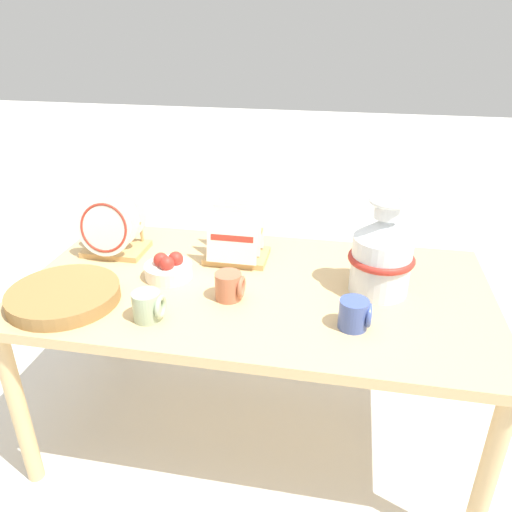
{
  "coord_description": "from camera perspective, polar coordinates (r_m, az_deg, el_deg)",
  "views": [
    {
      "loc": [
        0.28,
        -1.44,
        1.5
      ],
      "look_at": [
        0.0,
        0.0,
        0.77
      ],
      "focal_mm": 35.0,
      "sensor_mm": 36.0,
      "label": 1
    }
  ],
  "objects": [
    {
      "name": "mug_terracotta_glaze",
      "position": [
        1.59,
        -3.02,
        -3.45
      ],
      "size": [
        0.09,
        0.09,
        0.09
      ],
      "color": "#B76647",
      "rests_on": "display_table"
    },
    {
      "name": "display_table",
      "position": [
        1.72,
        0.0,
        -5.26
      ],
      "size": [
        1.56,
        0.83,
        0.66
      ],
      "color": "tan",
      "rests_on": "ground_plane"
    },
    {
      "name": "wicker_charger_stack",
      "position": [
        1.7,
        -21.1,
        -4.22
      ],
      "size": [
        0.35,
        0.35,
        0.04
      ],
      "color": "olive",
      "rests_on": "display_table"
    },
    {
      "name": "mug_cobalt_glaze",
      "position": [
        1.48,
        11.25,
        -6.55
      ],
      "size": [
        0.09,
        0.09,
        0.09
      ],
      "color": "#42569E",
      "rests_on": "display_table"
    },
    {
      "name": "dish_rack_square_plates",
      "position": [
        1.84,
        -2.2,
        1.36
      ],
      "size": [
        0.23,
        0.19,
        0.2
      ],
      "color": "tan",
      "rests_on": "display_table"
    },
    {
      "name": "mug_sage_glaze",
      "position": [
        1.52,
        -12.2,
        -5.62
      ],
      "size": [
        0.09,
        0.09,
        0.09
      ],
      "color": "#9EB28E",
      "rests_on": "display_table"
    },
    {
      "name": "fruit_bowl",
      "position": [
        1.75,
        -9.95,
        -1.36
      ],
      "size": [
        0.16,
        0.16,
        0.09
      ],
      "color": "silver",
      "rests_on": "display_table"
    },
    {
      "name": "dish_rack_round_plates",
      "position": [
        1.95,
        -16.03,
        2.54
      ],
      "size": [
        0.23,
        0.2,
        0.23
      ],
      "color": "tan",
      "rests_on": "display_table"
    },
    {
      "name": "ceramic_vase",
      "position": [
        1.64,
        14.2,
        0.31
      ],
      "size": [
        0.21,
        0.21,
        0.32
      ],
      "color": "silver",
      "rests_on": "display_table"
    },
    {
      "name": "ground_plane",
      "position": [
        2.1,
        0.0,
        -19.21
      ],
      "size": [
        14.0,
        14.0,
        0.0
      ],
      "primitive_type": "plane",
      "color": "silver"
    }
  ]
}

